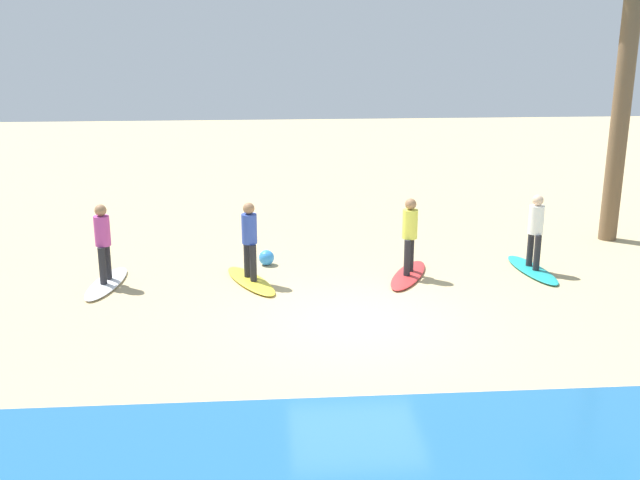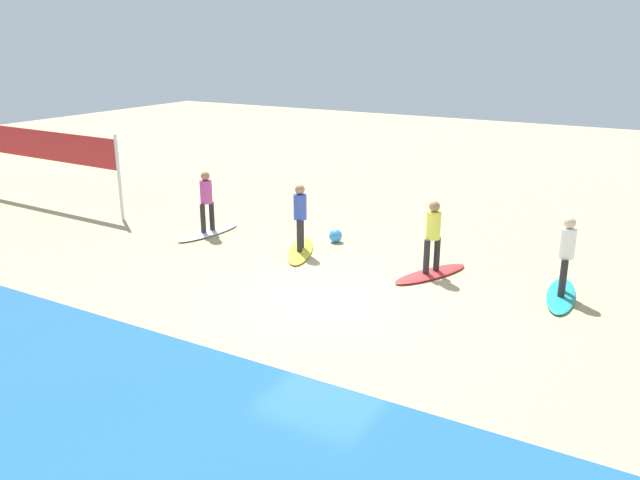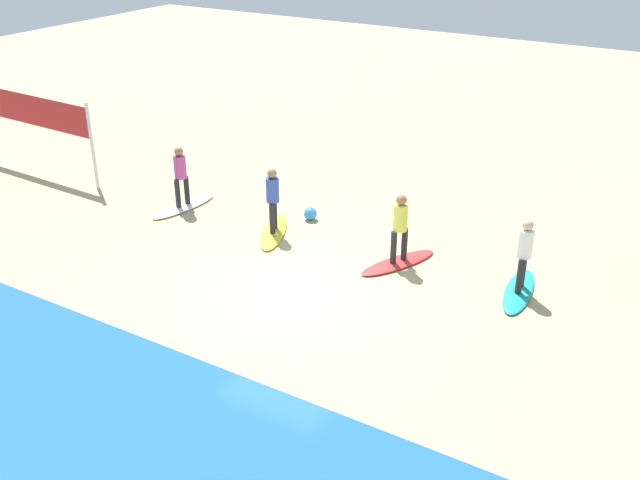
% 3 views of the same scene
% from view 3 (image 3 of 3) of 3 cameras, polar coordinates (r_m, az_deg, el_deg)
% --- Properties ---
extents(ground_plane, '(60.00, 60.00, 0.00)m').
position_cam_3_polar(ground_plane, '(15.72, -2.22, -4.10)').
color(ground_plane, tan).
extents(surfboard_teal, '(0.83, 2.15, 0.09)m').
position_cam_3_polar(surfboard_teal, '(16.24, 15.24, -3.86)').
color(surfboard_teal, teal).
rests_on(surfboard_teal, ground).
extents(surfer_teal, '(0.32, 0.46, 1.64)m').
position_cam_3_polar(surfer_teal, '(15.78, 15.66, -0.73)').
color(surfer_teal, '#232328').
rests_on(surfer_teal, surfboard_teal).
extents(surfboard_red, '(1.38, 2.14, 0.09)m').
position_cam_3_polar(surfboard_red, '(16.91, 6.11, -1.76)').
color(surfboard_red, red).
rests_on(surfboard_red, ground).
extents(surfer_red, '(0.32, 0.43, 1.64)m').
position_cam_3_polar(surfer_red, '(16.47, 6.27, 1.30)').
color(surfer_red, '#232328').
rests_on(surfer_red, surfboard_red).
extents(surfboard_yellow, '(1.38, 2.14, 0.09)m').
position_cam_3_polar(surfboard_yellow, '(18.31, -3.62, 0.63)').
color(surfboard_yellow, yellow).
rests_on(surfboard_yellow, ground).
extents(surfer_yellow, '(0.32, 0.43, 1.64)m').
position_cam_3_polar(surfer_yellow, '(17.90, -3.71, 3.49)').
color(surfer_yellow, '#232328').
rests_on(surfer_yellow, surfboard_yellow).
extents(surfboard_white, '(0.83, 2.16, 0.09)m').
position_cam_3_polar(surfboard_white, '(20.06, -10.59, 2.58)').
color(surfboard_white, white).
rests_on(surfboard_white, ground).
extents(surfer_white, '(0.32, 0.46, 1.64)m').
position_cam_3_polar(surfer_white, '(19.69, -10.83, 5.23)').
color(surfer_white, '#232328').
rests_on(surfer_white, surfboard_white).
extents(beach_ball, '(0.35, 0.35, 0.35)m').
position_cam_3_polar(beach_ball, '(18.98, -0.76, 2.07)').
color(beach_ball, '#338CE5').
rests_on(beach_ball, ground).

